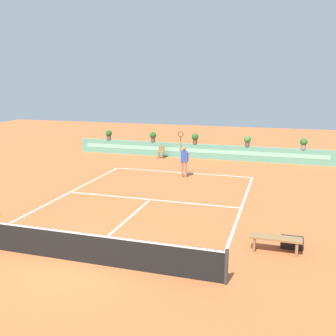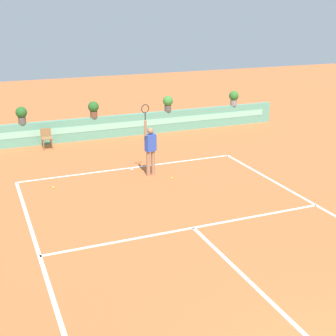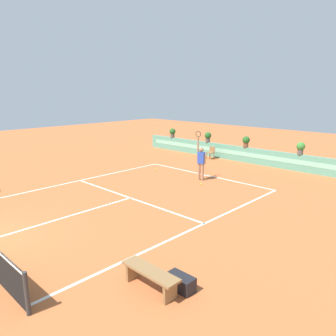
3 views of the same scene
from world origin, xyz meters
name	(u,v)px [view 1 (image 1 of 3)]	position (x,y,z in m)	size (l,w,h in m)	color
ground_plane	(147,202)	(0.00, 6.00, 0.00)	(60.00, 60.00, 0.00)	#BC6033
court_lines	(152,198)	(0.00, 6.72, 0.00)	(8.32, 11.94, 0.01)	white
net	(77,246)	(0.00, 0.00, 0.51)	(8.92, 0.10, 1.00)	#333333
back_wall_barrier	(198,151)	(0.00, 16.39, 0.50)	(18.00, 0.21, 1.00)	#599E84
ball_kid_chair	(161,151)	(-2.47, 15.66, 0.48)	(0.44, 0.44, 0.85)	olive
bench_courtside	(275,241)	(5.60, 2.39, 0.38)	(1.60, 0.44, 0.51)	olive
gear_bag	(292,243)	(6.11, 2.89, 0.18)	(0.70, 0.36, 0.36)	black
tennis_player	(184,159)	(0.42, 10.87, 1.05)	(0.61, 0.30, 2.58)	#9E7051
tennis_ball_near_baseline	(190,180)	(0.96, 10.21, 0.03)	(0.07, 0.07, 0.07)	#CCE033
tennis_ball_mid_court	(127,172)	(-3.03, 10.86, 0.03)	(0.07, 0.07, 0.07)	#CCE033
potted_plant_far_left	(109,134)	(-6.80, 16.39, 1.41)	(0.48, 0.48, 0.72)	#514C47
potted_plant_right	(247,140)	(3.35, 16.39, 1.41)	(0.48, 0.48, 0.72)	#514C47
potted_plant_centre	(195,138)	(-0.23, 16.39, 1.41)	(0.48, 0.48, 0.72)	brown
potted_plant_far_right	(304,143)	(6.89, 16.39, 1.41)	(0.48, 0.48, 0.72)	gray
potted_plant_left	(153,136)	(-3.32, 16.39, 1.41)	(0.48, 0.48, 0.72)	#514C47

